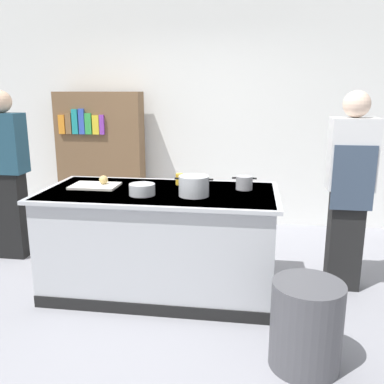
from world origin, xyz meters
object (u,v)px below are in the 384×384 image
(onion, at_px, (104,180))
(juice_cup, at_px, (179,179))
(sauce_pan, at_px, (244,183))
(trash_bin, at_px, (306,325))
(bookshelf, at_px, (101,159))
(person_chef, at_px, (349,188))
(stock_pot, at_px, (194,186))
(person_guest, at_px, (8,172))
(mixing_bowl, at_px, (142,189))

(onion, relative_size, juice_cup, 0.77)
(sauce_pan, bearing_deg, trash_bin, -67.66)
(bookshelf, bearing_deg, person_chef, -28.68)
(stock_pot, xyz_separation_m, bookshelf, (-1.48, 1.92, -0.13))
(trash_bin, xyz_separation_m, person_guest, (-2.83, 1.43, 0.63))
(bookshelf, bearing_deg, juice_cup, -49.85)
(stock_pot, height_order, trash_bin, stock_pot)
(juice_cup, height_order, person_chef, person_chef)
(trash_bin, bearing_deg, juice_cup, 131.16)
(person_chef, bearing_deg, sauce_pan, 91.41)
(sauce_pan, xyz_separation_m, juice_cup, (-0.57, 0.10, -0.01))
(juice_cup, height_order, trash_bin, juice_cup)
(mixing_bowl, distance_m, trash_bin, 1.58)
(mixing_bowl, xyz_separation_m, person_guest, (-1.59, 0.70, -0.03))
(onion, bearing_deg, trash_bin, -30.95)
(juice_cup, bearing_deg, person_guest, 171.21)
(sauce_pan, height_order, mixing_bowl, sauce_pan)
(person_chef, xyz_separation_m, bookshelf, (-2.76, 1.51, -0.06))
(juice_cup, relative_size, person_guest, 0.06)
(sauce_pan, xyz_separation_m, person_chef, (0.89, 0.13, -0.04))
(stock_pot, distance_m, juice_cup, 0.43)
(mixing_bowl, distance_m, bookshelf, 2.23)
(sauce_pan, bearing_deg, person_guest, 170.92)
(juice_cup, height_order, person_guest, person_guest)
(stock_pot, height_order, person_guest, person_guest)
(mixing_bowl, height_order, person_chef, person_chef)
(sauce_pan, bearing_deg, person_chef, 8.53)
(sauce_pan, distance_m, mixing_bowl, 0.87)
(sauce_pan, relative_size, person_guest, 0.12)
(person_chef, height_order, bookshelf, person_chef)
(person_guest, xyz_separation_m, bookshelf, (0.53, 1.26, -0.06))
(stock_pot, relative_size, juice_cup, 3.07)
(juice_cup, bearing_deg, stock_pot, -64.34)
(sauce_pan, distance_m, trash_bin, 1.32)
(onion, bearing_deg, person_chef, 5.23)
(stock_pot, bearing_deg, bookshelf, 127.65)
(trash_bin, relative_size, person_chef, 0.33)
(stock_pot, distance_m, bookshelf, 2.43)
(trash_bin, relative_size, bookshelf, 0.34)
(mixing_bowl, distance_m, juice_cup, 0.48)
(sauce_pan, xyz_separation_m, mixing_bowl, (-0.81, -0.31, -0.01))
(stock_pot, bearing_deg, trash_bin, -43.06)
(onion, relative_size, bookshelf, 0.05)
(bookshelf, bearing_deg, person_guest, -112.64)
(onion, xyz_separation_m, trash_bin, (1.65, -0.99, -0.67))
(mixing_bowl, relative_size, bookshelf, 0.12)
(mixing_bowl, height_order, person_guest, person_guest)
(juice_cup, xyz_separation_m, bookshelf, (-1.30, 1.54, -0.10))
(stock_pot, bearing_deg, onion, 165.05)
(stock_pot, xyz_separation_m, trash_bin, (0.82, -0.77, -0.70))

